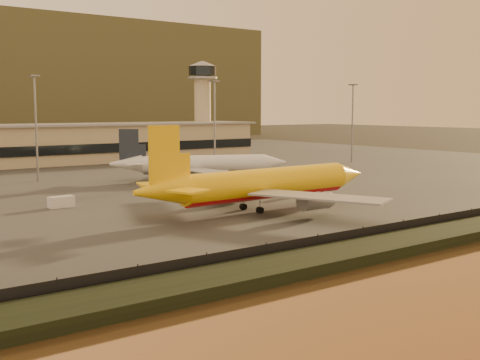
% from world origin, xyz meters
% --- Properties ---
extents(ground, '(900.00, 900.00, 0.00)m').
position_xyz_m(ground, '(0.00, 0.00, 0.00)').
color(ground, black).
rests_on(ground, ground).
extents(embankment, '(320.00, 7.00, 1.40)m').
position_xyz_m(embankment, '(0.00, -17.00, 0.70)').
color(embankment, black).
rests_on(embankment, ground).
extents(tarmac, '(320.00, 220.00, 0.20)m').
position_xyz_m(tarmac, '(0.00, 95.00, 0.10)').
color(tarmac, '#2D2D2D').
rests_on(tarmac, ground).
extents(perimeter_fence, '(300.00, 0.05, 2.20)m').
position_xyz_m(perimeter_fence, '(0.00, -13.00, 1.30)').
color(perimeter_fence, black).
rests_on(perimeter_fence, tarmac).
extents(control_tower, '(11.20, 11.20, 35.50)m').
position_xyz_m(control_tower, '(70.00, 131.00, 21.66)').
color(control_tower, tan).
rests_on(control_tower, tarmac).
extents(apron_light_masts, '(152.20, 12.20, 25.40)m').
position_xyz_m(apron_light_masts, '(15.00, 75.00, 15.70)').
color(apron_light_masts, slate).
rests_on(apron_light_masts, tarmac).
extents(dhl_cargo_jet, '(50.02, 49.07, 14.96)m').
position_xyz_m(dhl_cargo_jet, '(8.24, 15.49, 4.67)').
color(dhl_cargo_jet, yellow).
rests_on(dhl_cargo_jet, tarmac).
extents(white_narrowbody_jet, '(41.63, 39.36, 12.63)m').
position_xyz_m(white_narrowbody_jet, '(23.42, 59.44, 3.97)').
color(white_narrowbody_jet, silver).
rests_on(white_narrowbody_jet, tarmac).
extents(gse_vehicle_yellow, '(4.80, 3.32, 1.98)m').
position_xyz_m(gse_vehicle_yellow, '(23.48, 24.57, 1.19)').
color(gse_vehicle_yellow, yellow).
rests_on(gse_vehicle_yellow, tarmac).
extents(gse_vehicle_white, '(4.47, 2.11, 1.99)m').
position_xyz_m(gse_vehicle_white, '(-19.05, 38.91, 1.19)').
color(gse_vehicle_white, silver).
rests_on(gse_vehicle_white, tarmac).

